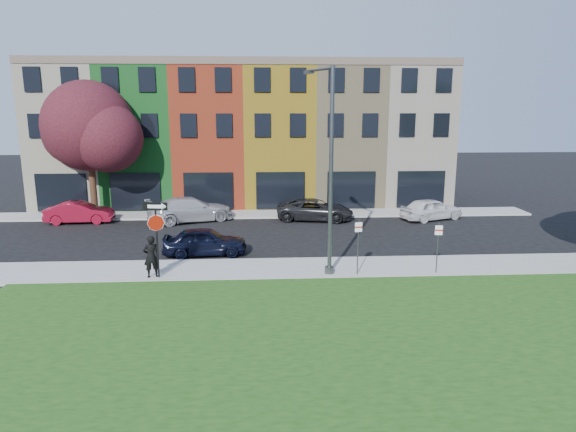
{
  "coord_description": "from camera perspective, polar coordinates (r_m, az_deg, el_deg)",
  "views": [
    {
      "loc": [
        -1.48,
        -19.3,
        7.38
      ],
      "look_at": [
        -0.16,
        4.0,
        2.3
      ],
      "focal_mm": 32.0,
      "sensor_mm": 36.0,
      "label": 1
    }
  ],
  "objects": [
    {
      "name": "parked_car_dark",
      "position": [
        33.44,
        3.04,
        0.71
      ],
      "size": [
        3.91,
        5.69,
        1.37
      ],
      "primitive_type": "imported",
      "rotation": [
        0.0,
        0.0,
        1.4
      ],
      "color": "black",
      "rests_on": "ground"
    },
    {
      "name": "parking_sign_a",
      "position": [
        22.36,
        7.8,
        -2.73
      ],
      "size": [
        0.32,
        0.1,
        2.46
      ],
      "rotation": [
        0.0,
        0.0,
        0.15
      ],
      "color": "#45484A",
      "rests_on": "sidewalk_near"
    },
    {
      "name": "tree_purple",
      "position": [
        36.05,
        -21.1,
        9.09
      ],
      "size": [
        6.98,
        6.11,
        8.83
      ],
      "color": "#321F10",
      "rests_on": "sidewalk_far"
    },
    {
      "name": "sidewalk_far",
      "position": [
        35.11,
        -5.66,
        0.18
      ],
      "size": [
        40.0,
        2.4,
        0.12
      ],
      "primitive_type": "cube",
      "color": "gray",
      "rests_on": "ground"
    },
    {
      "name": "sidewalk_near",
      "position": [
        23.73,
        5.37,
        -5.75
      ],
      "size": [
        40.0,
        3.0,
        0.12
      ],
      "primitive_type": "cube",
      "color": "gray",
      "rests_on": "ground"
    },
    {
      "name": "parking_sign_b",
      "position": [
        23.32,
        16.32,
        -2.79
      ],
      "size": [
        0.32,
        0.11,
        2.25
      ],
      "rotation": [
        0.0,
        0.0,
        -0.19
      ],
      "color": "#45484A",
      "rests_on": "sidewalk_near"
    },
    {
      "name": "street_lamp",
      "position": [
        21.95,
        4.54,
        4.86
      ],
      "size": [
        1.2,
        2.45,
        8.81
      ],
      "rotation": [
        0.0,
        0.0,
        0.38
      ],
      "color": "#45484A",
      "rests_on": "sidewalk_near"
    },
    {
      "name": "parked_car_white",
      "position": [
        34.74,
        15.63,
        0.75
      ],
      "size": [
        4.48,
        5.3,
        1.42
      ],
      "primitive_type": "imported",
      "rotation": [
        0.0,
        0.0,
        1.94
      ],
      "color": "silver",
      "rests_on": "ground"
    },
    {
      "name": "rowhouse_block",
      "position": [
        40.57,
        -4.74,
        8.86
      ],
      "size": [
        30.0,
        10.12,
        10.0
      ],
      "color": "beige",
      "rests_on": "ground"
    },
    {
      "name": "parked_car_red",
      "position": [
        35.14,
        -22.15,
        0.37
      ],
      "size": [
        1.93,
        4.32,
        1.37
      ],
      "primitive_type": "imported",
      "rotation": [
        0.0,
        0.0,
        1.63
      ],
      "color": "maroon",
      "rests_on": "ground"
    },
    {
      "name": "ground",
      "position": [
        20.72,
        1.07,
        -8.59
      ],
      "size": [
        120.0,
        120.0,
        0.0
      ],
      "primitive_type": "plane",
      "color": "black",
      "rests_on": "ground"
    },
    {
      "name": "parked_car_silver",
      "position": [
        33.57,
        -10.78,
        0.73
      ],
      "size": [
        5.94,
        6.96,
        1.58
      ],
      "primitive_type": "imported",
      "rotation": [
        0.0,
        0.0,
        1.95
      ],
      "color": "#A6A6AB",
      "rests_on": "ground"
    },
    {
      "name": "man",
      "position": [
        22.72,
        -14.96,
        -4.37
      ],
      "size": [
        0.96,
        0.89,
        1.83
      ],
      "primitive_type": "imported",
      "rotation": [
        0.0,
        0.0,
        3.51
      ],
      "color": "black",
      "rests_on": "sidewalk_near"
    },
    {
      "name": "stop_sign",
      "position": [
        22.24,
        -14.45,
        -0.95
      ],
      "size": [
        1.05,
        0.18,
        3.28
      ],
      "rotation": [
        0.0,
        0.0,
        -0.13
      ],
      "color": "black",
      "rests_on": "sidewalk_near"
    },
    {
      "name": "sedan_near",
      "position": [
        25.95,
        -9.23,
        -2.79
      ],
      "size": [
        2.2,
        4.35,
        1.41
      ],
      "primitive_type": "imported",
      "rotation": [
        0.0,
        0.0,
        1.64
      ],
      "color": "black",
      "rests_on": "ground"
    }
  ]
}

